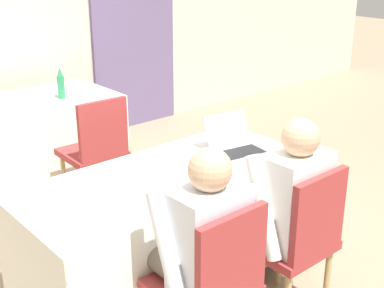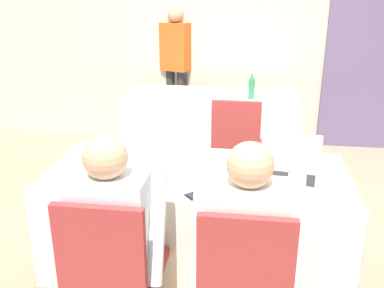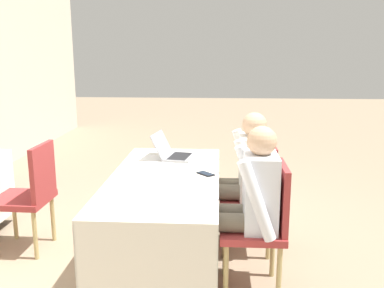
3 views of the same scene
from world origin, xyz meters
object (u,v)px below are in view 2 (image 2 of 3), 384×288
at_px(person_red_shirt, 176,65).
at_px(cell_phone, 199,194).
at_px(water_bottle, 252,86).
at_px(chair_near_left, 112,270).
at_px(person_checkered_shirt, 116,230).
at_px(laptop, 290,171).
at_px(person_white_shirt, 246,240).
at_px(chair_far_spare, 236,143).
at_px(chair_near_right, 244,282).

bearing_deg(person_red_shirt, cell_phone, -55.82).
relative_size(cell_phone, water_bottle, 0.55).
height_order(chair_near_left, person_checkered_shirt, person_checkered_shirt).
bearing_deg(laptop, person_checkered_shirt, -135.51).
bearing_deg(person_checkered_shirt, person_white_shirt, -180.00).
bearing_deg(chair_far_spare, chair_near_left, 76.38).
relative_size(laptop, person_red_shirt, 0.24).
distance_m(chair_near_right, person_red_shirt, 3.56).
distance_m(chair_near_right, person_checkered_shirt, 0.65).
xyz_separation_m(water_bottle, person_white_shirt, (0.01, -2.49, -0.19)).
bearing_deg(chair_near_left, chair_far_spare, -105.10).
relative_size(laptop, person_white_shirt, 0.33).
xyz_separation_m(person_white_shirt, person_red_shirt, (-0.92, 3.32, 0.24)).
height_order(water_bottle, person_red_shirt, person_red_shirt).
relative_size(laptop, chair_far_spare, 0.42).
bearing_deg(chair_near_left, person_red_shirt, -85.12).
bearing_deg(person_red_shirt, chair_near_left, -63.24).
bearing_deg(chair_near_left, chair_near_right, -180.00).
xyz_separation_m(chair_near_right, person_red_shirt, (-0.92, 3.42, 0.40)).
xyz_separation_m(laptop, chair_far_spare, (-0.36, 1.17, -0.26)).
xyz_separation_m(laptop, chair_near_right, (-0.24, -0.70, -0.26)).
relative_size(chair_near_right, chair_far_spare, 1.00).
height_order(chair_near_left, person_white_shirt, person_white_shirt).
xyz_separation_m(cell_phone, chair_near_left, (-0.36, -0.41, -0.23)).
relative_size(water_bottle, chair_near_left, 0.31).
height_order(water_bottle, chair_near_right, water_bottle).
height_order(laptop, person_white_shirt, person_white_shirt).
relative_size(cell_phone, chair_near_left, 0.17).
bearing_deg(chair_far_spare, chair_near_right, 95.12).
xyz_separation_m(person_checkered_shirt, person_red_shirt, (-0.29, 3.32, 0.24)).
distance_m(water_bottle, chair_far_spare, 0.81).
bearing_deg(laptop, chair_far_spare, 116.57).
xyz_separation_m(chair_near_left, person_red_shirt, (-0.29, 3.42, 0.40)).
bearing_deg(chair_near_right, person_checkered_shirt, -9.44).
bearing_deg(person_white_shirt, chair_near_right, 90.00).
bearing_deg(person_checkered_shirt, chair_near_right, 170.56).
relative_size(chair_far_spare, person_red_shirt, 0.58).
distance_m(laptop, cell_phone, 0.58).
height_order(cell_phone, person_white_shirt, person_white_shirt).
xyz_separation_m(chair_near_left, person_white_shirt, (0.62, 0.10, 0.16)).
relative_size(chair_near_left, person_white_shirt, 0.78).
relative_size(cell_phone, person_red_shirt, 0.10).
distance_m(chair_near_left, person_checkered_shirt, 0.19).
bearing_deg(person_red_shirt, chair_far_spare, -40.87).
bearing_deg(water_bottle, person_red_shirt, 137.58).
height_order(laptop, chair_far_spare, laptop).
bearing_deg(cell_phone, chair_near_right, -9.85).
distance_m(water_bottle, person_red_shirt, 1.23).
bearing_deg(chair_near_right, water_bottle, -89.77).
bearing_deg(water_bottle, chair_far_spare, -98.58).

